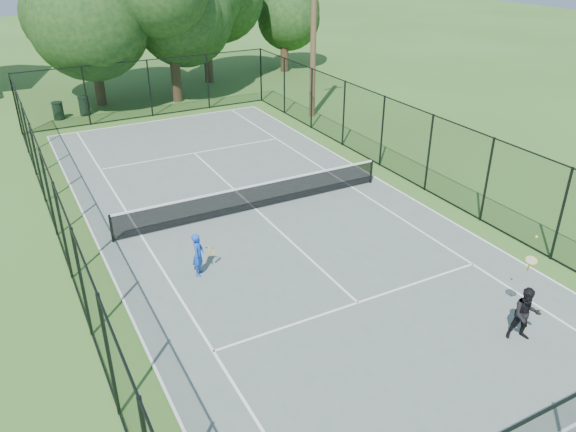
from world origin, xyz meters
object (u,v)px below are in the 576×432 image
trash_bin_right (84,106)px  utility_pole (313,32)px  player_black (526,314)px  player_blue (198,255)px  trash_bin_left (58,111)px  tennis_net (255,196)px

trash_bin_right → utility_pole: bearing=-28.8°
utility_pole → trash_bin_right: bearing=151.2°
utility_pole → player_black: size_ratio=3.51×
utility_pole → player_blue: (-10.80, -12.08, -3.63)m
trash_bin_left → tennis_net: bearing=-73.0°
utility_pole → player_blue: size_ratio=6.57×
player_black → player_blue: bearing=132.6°
trash_bin_left → player_blue: (1.30, -17.83, 0.24)m
utility_pole → trash_bin_left: bearing=154.6°
tennis_net → trash_bin_left: tennis_net is taller
tennis_net → player_blue: bearing=-136.3°
trash_bin_right → player_blue: player_blue is taller
trash_bin_right → player_black: player_black is taller
utility_pole → player_blue: 16.60m
player_blue → player_black: size_ratio=0.54×
trash_bin_right → player_blue: bearing=-90.2°
utility_pole → player_black: 19.44m
tennis_net → player_blue: player_blue is taller
tennis_net → trash_bin_right: bearing=101.9°
trash_bin_left → player_black: size_ratio=0.38×
tennis_net → player_black: size_ratio=4.14×
tennis_net → player_black: bearing=-74.3°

